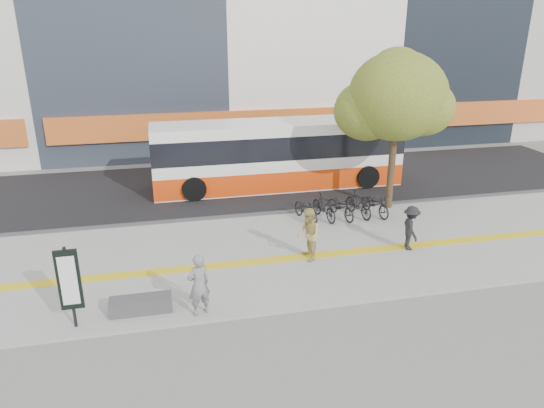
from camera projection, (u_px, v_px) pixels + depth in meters
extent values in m
plane|color=slate|center=(233.00, 282.00, 14.80)|extent=(120.00, 120.00, 0.00)
cube|color=gray|center=(226.00, 259.00, 16.16)|extent=(40.00, 7.00, 0.08)
cube|color=yellow|center=(228.00, 264.00, 15.69)|extent=(40.00, 0.45, 0.01)
cube|color=black|center=(204.00, 188.00, 23.02)|extent=(40.00, 8.00, 0.06)
cube|color=#3D3C3F|center=(214.00, 219.00, 19.35)|extent=(40.00, 0.25, 0.14)
cube|color=#D66224|center=(230.00, 123.00, 27.37)|extent=(19.00, 0.50, 1.40)
cube|color=#D66224|center=(515.00, 111.00, 31.10)|extent=(15.20, 0.50, 1.40)
cube|color=#3D3C3F|center=(141.00, 305.00, 13.06)|extent=(1.60, 0.45, 0.45)
cylinder|color=black|center=(70.00, 288.00, 12.15)|extent=(0.08, 0.08, 2.20)
cube|color=black|center=(69.00, 280.00, 12.07)|extent=(0.55, 0.08, 1.60)
cube|color=white|center=(69.00, 281.00, 12.03)|extent=(0.40, 0.02, 1.30)
cylinder|color=#352318|center=(391.00, 170.00, 20.01)|extent=(0.28, 0.28, 3.20)
ellipsoid|color=#426020|center=(398.00, 96.00, 19.00)|extent=(3.80, 3.80, 3.42)
ellipsoid|color=#426020|center=(367.00, 111.00, 19.46)|extent=(2.60, 2.60, 2.34)
ellipsoid|color=#426020|center=(423.00, 108.00, 18.96)|extent=(2.40, 2.40, 2.16)
ellipsoid|color=#426020|center=(397.00, 73.00, 19.51)|extent=(2.20, 2.20, 1.98)
cube|color=white|center=(278.00, 154.00, 22.74)|extent=(11.31, 2.36, 3.02)
cube|color=red|center=(278.00, 175.00, 23.08)|extent=(11.33, 2.38, 0.94)
cube|color=black|center=(278.00, 143.00, 22.56)|extent=(11.33, 2.38, 1.04)
cylinder|color=black|center=(194.00, 189.00, 21.19)|extent=(1.04, 0.33, 1.04)
cylinder|color=black|center=(190.00, 173.00, 23.34)|extent=(1.04, 0.33, 1.04)
cylinder|color=black|center=(368.00, 177.00, 22.83)|extent=(1.04, 0.33, 1.04)
cylinder|color=black|center=(349.00, 163.00, 24.98)|extent=(1.04, 0.33, 1.04)
imported|color=black|center=(306.00, 209.00, 18.99)|extent=(0.98, 1.85, 0.93)
imported|color=black|center=(324.00, 207.00, 19.12)|extent=(0.84, 1.77, 1.03)
imported|color=black|center=(341.00, 206.00, 19.28)|extent=(0.98, 1.85, 0.93)
imported|color=black|center=(358.00, 204.00, 19.41)|extent=(0.84, 1.77, 1.03)
imported|color=black|center=(375.00, 204.00, 19.58)|extent=(0.98, 1.85, 0.93)
imported|color=black|center=(199.00, 285.00, 12.79)|extent=(0.73, 0.61, 1.71)
imported|color=tan|center=(308.00, 235.00, 15.74)|extent=(0.69, 0.87, 1.73)
imported|color=black|center=(411.00, 228.00, 16.53)|extent=(0.72, 1.06, 1.52)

